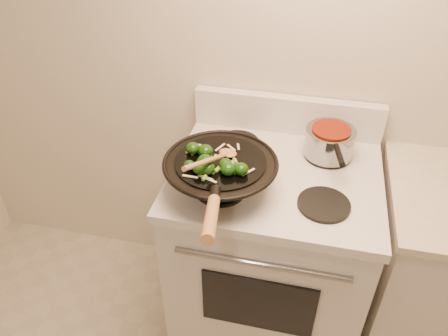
# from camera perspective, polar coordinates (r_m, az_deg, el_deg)

# --- Properties ---
(stove) EXTENTS (0.78, 0.67, 1.08)m
(stove) POSITION_cam_1_polar(r_m,az_deg,el_deg) (1.95, 5.91, -10.99)
(stove) COLOR silver
(stove) RESTS_ON ground
(wok) EXTENTS (0.39, 0.65, 0.23)m
(wok) POSITION_cam_1_polar(r_m,az_deg,el_deg) (1.50, -0.47, -0.78)
(wok) COLOR black
(wok) RESTS_ON stove
(stirfry) EXTENTS (0.25, 0.23, 0.05)m
(stirfry) POSITION_cam_1_polar(r_m,az_deg,el_deg) (1.43, -1.73, 0.74)
(stirfry) COLOR #103408
(stirfry) RESTS_ON wok
(wooden_spoon) EXTENTS (0.12, 0.28, 0.12)m
(wooden_spoon) POSITION_cam_1_polar(r_m,az_deg,el_deg) (1.42, -1.01, 1.39)
(wooden_spoon) COLOR #9D6C3E
(wooden_spoon) RESTS_ON wok
(saucepan) EXTENTS (0.19, 0.30, 0.11)m
(saucepan) POSITION_cam_1_polar(r_m,az_deg,el_deg) (1.72, 13.62, 3.38)
(saucepan) COLOR gray
(saucepan) RESTS_ON stove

